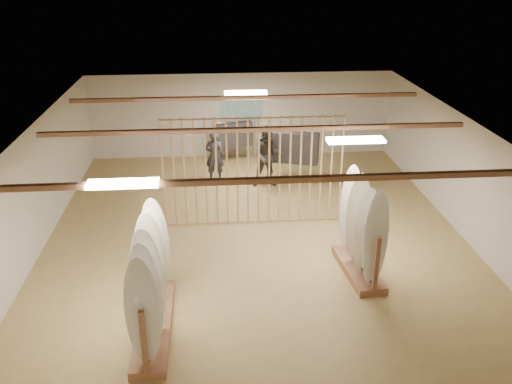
{
  "coord_description": "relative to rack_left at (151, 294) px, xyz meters",
  "views": [
    {
      "loc": [
        -0.95,
        -11.56,
        6.23
      ],
      "look_at": [
        0.0,
        0.0,
        1.2
      ],
      "focal_mm": 38.0,
      "sensor_mm": 36.0,
      "label": 1
    }
  ],
  "objects": [
    {
      "name": "wall_left",
      "position": [
        -2.86,
        3.34,
        0.65
      ],
      "size": [
        0.0,
        12.0,
        12.0
      ],
      "primitive_type": "plane",
      "rotation": [
        1.57,
        0.0,
        1.57
      ],
      "color": "beige",
      "rests_on": "ground"
    },
    {
      "name": "shopper_a",
      "position": [
        1.21,
        7.11,
        0.13
      ],
      "size": [
        0.69,
        0.51,
        1.76
      ],
      "primitive_type": "imported",
      "rotation": [
        0.0,
        0.0,
        3.02
      ],
      "color": "#2A2830",
      "rests_on": "floor"
    },
    {
      "name": "poster",
      "position": [
        2.14,
        9.32,
        0.85
      ],
      "size": [
        1.4,
        0.03,
        0.9
      ],
      "primitive_type": "cube",
      "color": "teal",
      "rests_on": "ground"
    },
    {
      "name": "wall_right",
      "position": [
        7.14,
        3.34,
        0.65
      ],
      "size": [
        0.0,
        12.0,
        12.0
      ],
      "primitive_type": "plane",
      "rotation": [
        1.57,
        0.0,
        -1.57
      ],
      "color": "beige",
      "rests_on": "ground"
    },
    {
      "name": "rack_left",
      "position": [
        0.0,
        0.0,
        0.0
      ],
      "size": [
        0.61,
        2.71,
        2.18
      ],
      "rotation": [
        0.0,
        0.0,
        0.0
      ],
      "color": "#986445",
      "rests_on": "floor"
    },
    {
      "name": "bamboo_partition",
      "position": [
        2.14,
        4.14,
        0.65
      ],
      "size": [
        4.45,
        0.05,
        2.78
      ],
      "color": "tan",
      "rests_on": "ground"
    },
    {
      "name": "shopper_b",
      "position": [
        2.75,
        6.56,
        0.31
      ],
      "size": [
        1.04,
        0.82,
        2.11
      ],
      "primitive_type": "imported",
      "rotation": [
        0.0,
        0.0,
        0.02
      ],
      "color": "#332F28",
      "rests_on": "floor"
    },
    {
      "name": "ceiling_slats",
      "position": [
        2.14,
        3.34,
        1.97
      ],
      "size": [
        9.5,
        6.12,
        0.1
      ],
      "primitive_type": "cube",
      "color": "#986445",
      "rests_on": "ground"
    },
    {
      "name": "ceiling",
      "position": [
        2.14,
        3.34,
        2.05
      ],
      "size": [
        12.0,
        12.0,
        0.0
      ],
      "primitive_type": "plane",
      "rotation": [
        3.14,
        0.0,
        0.0
      ],
      "color": "gray",
      "rests_on": "ground"
    },
    {
      "name": "wall_front",
      "position": [
        2.14,
        -2.66,
        0.65
      ],
      "size": [
        12.0,
        0.0,
        12.0
      ],
      "primitive_type": "plane",
      "rotation": [
        -1.57,
        0.0,
        0.0
      ],
      "color": "beige",
      "rests_on": "ground"
    },
    {
      "name": "rack_right",
      "position": [
        4.2,
        1.58,
        -0.01
      ],
      "size": [
        0.77,
        1.94,
        2.2
      ],
      "rotation": [
        0.0,
        0.0,
        0.09
      ],
      "color": "#986445",
      "rests_on": "floor"
    },
    {
      "name": "clothing_rack_a",
      "position": [
        1.86,
        8.74,
        0.16
      ],
      "size": [
        1.26,
        0.69,
        1.4
      ],
      "rotation": [
        0.0,
        0.0,
        0.31
      ],
      "color": "silver",
      "rests_on": "floor"
    },
    {
      "name": "clothing_rack_b",
      "position": [
        3.57,
        6.86,
        0.32
      ],
      "size": [
        1.48,
        0.79,
        1.64
      ],
      "rotation": [
        0.0,
        0.0,
        -0.3
      ],
      "color": "silver",
      "rests_on": "floor"
    },
    {
      "name": "floor",
      "position": [
        2.14,
        3.34,
        -0.75
      ],
      "size": [
        12.0,
        12.0,
        0.0
      ],
      "primitive_type": "plane",
      "color": "tan",
      "rests_on": "ground"
    },
    {
      "name": "light_panels",
      "position": [
        2.14,
        3.34,
        1.99
      ],
      "size": [
        1.2,
        0.35,
        0.06
      ],
      "primitive_type": "cube",
      "color": "white",
      "rests_on": "ground"
    },
    {
      "name": "wall_back",
      "position": [
        2.14,
        9.34,
        0.65
      ],
      "size": [
        12.0,
        0.0,
        12.0
      ],
      "primitive_type": "plane",
      "rotation": [
        1.57,
        0.0,
        0.0
      ],
      "color": "beige",
      "rests_on": "ground"
    }
  ]
}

